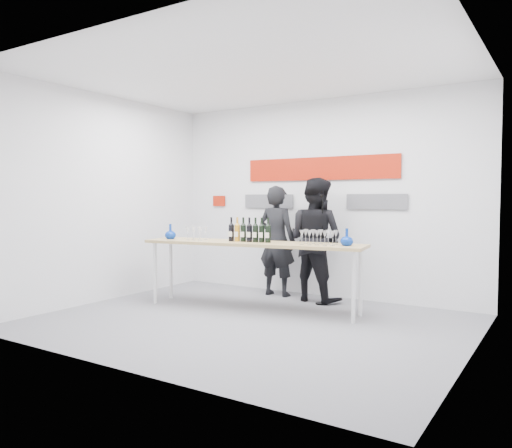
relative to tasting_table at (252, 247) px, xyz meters
The scene contains 12 objects.
ground 1.10m from the tasting_table, 60.60° to the right, with size 5.00×5.00×0.00m, color slate.
back_wall 1.57m from the tasting_table, 76.04° to the left, with size 5.00×0.04×3.00m, color silver.
signage 1.69m from the tasting_table, 77.98° to the left, with size 3.38×0.02×0.79m.
tasting_table is the anchor object (origin of this frame).
wine_bottles 0.24m from the tasting_table, behind, with size 0.62×0.17×0.33m.
decanter_left 1.30m from the tasting_table, behind, with size 0.16×0.16×0.21m, color navy, non-canonical shape.
decanter_right 1.30m from the tasting_table, ahead, with size 0.16×0.16×0.21m, color navy, non-canonical shape.
glasses_left 0.87m from the tasting_table, behind, with size 0.29×0.25×0.18m.
glasses_right 0.94m from the tasting_table, ahead, with size 0.48×0.28×0.18m.
presenter_left 1.04m from the tasting_table, 101.14° to the left, with size 0.62×0.40×1.69m, color black.
presenter_right 1.09m from the tasting_table, 64.74° to the left, with size 0.87×0.68×1.79m, color black.
mic_stand 1.10m from the tasting_table, 50.27° to the left, with size 0.18×0.18×1.56m.
Camera 1 is at (3.26, -4.99, 1.50)m, focal length 35.00 mm.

